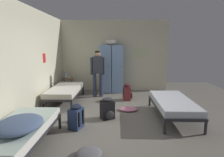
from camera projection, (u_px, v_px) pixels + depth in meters
ground_plane at (112, 116)px, 4.90m from camera, size 9.35×9.35×0.00m
room_backdrop at (74, 59)px, 5.93m from camera, size 4.33×5.90×2.83m
locker_bank at (112, 68)px, 7.34m from camera, size 0.90×0.55×2.07m
shelf_unit at (68, 84)px, 7.34m from camera, size 0.38×0.30×0.57m
bed_left_rear at (65, 90)px, 6.09m from camera, size 0.90×1.90×0.49m
bed_left_front at (19, 131)px, 3.21m from camera, size 0.90×1.90×0.49m
bed_right at (173, 103)px, 4.73m from camera, size 0.90×1.90×0.49m
bedding_heap at (19, 124)px, 2.96m from camera, size 0.71×0.83×0.20m
person_traveler at (98, 69)px, 6.61m from camera, size 0.52×0.27×1.65m
water_bottle at (66, 75)px, 7.31m from camera, size 0.07×0.07×0.23m
lotion_bottle at (69, 77)px, 7.25m from camera, size 0.05×0.05×0.14m
backpack_black at (107, 109)px, 4.68m from camera, size 0.39×0.41×0.55m
backpack_maroon at (127, 92)px, 6.32m from camera, size 0.35×0.34×0.55m
backpack_navy at (76, 117)px, 4.14m from camera, size 0.39×0.38×0.55m
clothes_pile_grey at (89, 154)px, 3.09m from camera, size 0.44×0.44×0.12m
clothes_pile_pink at (128, 109)px, 5.31m from camera, size 0.54×0.38×0.09m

